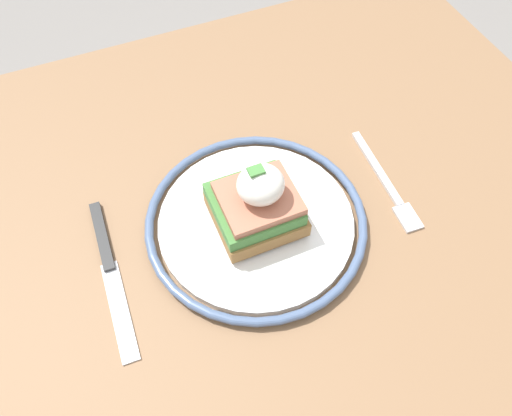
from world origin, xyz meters
name	(u,v)px	position (x,y,z in m)	size (l,w,h in m)	color
ground_plane	(263,392)	(0.00, 0.00, 0.00)	(6.00, 6.00, 0.00)	gray
dining_table	(268,277)	(0.00, 0.00, 0.61)	(0.89, 0.78, 0.73)	#846042
plate	(256,221)	(0.01, -0.01, 0.74)	(0.25, 0.25, 0.02)	white
sandwich	(257,203)	(0.01, -0.01, 0.78)	(0.09, 0.09, 0.09)	olive
fork	(387,184)	(-0.15, 0.00, 0.74)	(0.02, 0.16, 0.00)	silver
knife	(109,264)	(0.18, -0.03, 0.74)	(0.02, 0.20, 0.01)	#2D2D2D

